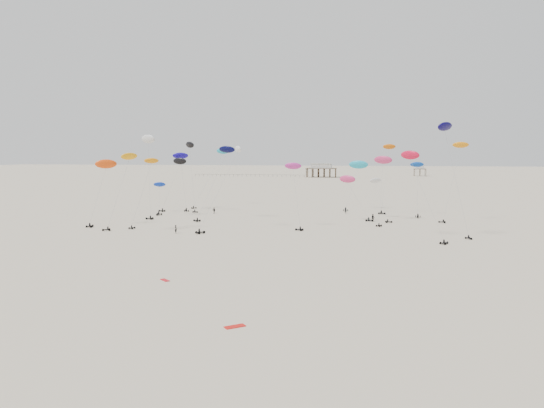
% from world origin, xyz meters
% --- Properties ---
extents(ground_plane, '(900.00, 900.00, 0.00)m').
position_xyz_m(ground_plane, '(0.00, 200.00, 0.00)').
color(ground_plane, beige).
extents(pavilion_main, '(21.00, 13.00, 9.80)m').
position_xyz_m(pavilion_main, '(-10.00, 350.00, 4.22)').
color(pavilion_main, brown).
rests_on(pavilion_main, ground).
extents(pavilion_small, '(9.00, 7.00, 8.00)m').
position_xyz_m(pavilion_small, '(60.00, 380.00, 3.49)').
color(pavilion_small, brown).
rests_on(pavilion_small, ground).
extents(pier_fence, '(80.20, 0.20, 1.50)m').
position_xyz_m(pier_fence, '(-62.00, 350.00, 0.77)').
color(pier_fence, black).
rests_on(pier_fence, ground).
extents(rig_0, '(3.98, 11.03, 15.89)m').
position_xyz_m(rig_0, '(33.97, 132.29, 9.38)').
color(rig_0, black).
rests_on(rig_0, ground).
extents(rig_1, '(7.21, 3.65, 16.73)m').
position_xyz_m(rig_1, '(-31.07, 94.60, 10.99)').
color(rig_1, black).
rests_on(rig_1, ground).
extents(rig_2, '(8.09, 8.99, 21.07)m').
position_xyz_m(rig_2, '(42.68, 122.12, 15.14)').
color(rig_2, black).
rests_on(rig_2, ground).
extents(rig_3, '(5.64, 10.91, 11.38)m').
position_xyz_m(rig_3, '(-39.77, 124.55, 4.83)').
color(rig_3, black).
rests_on(rig_3, ground).
extents(rig_4, '(8.32, 6.84, 24.48)m').
position_xyz_m(rig_4, '(36.23, 94.63, 20.53)').
color(rig_4, black).
rests_on(rig_4, ground).
extents(rig_5, '(9.20, 16.94, 22.87)m').
position_xyz_m(rig_5, '(-28.89, 150.95, 15.66)').
color(rig_5, black).
rests_on(rig_5, ground).
extents(rig_6, '(9.49, 4.02, 12.14)m').
position_xyz_m(rig_6, '(16.16, 117.61, 8.54)').
color(rig_6, black).
rests_on(rig_6, ground).
extents(rig_7, '(5.01, 6.80, 20.37)m').
position_xyz_m(rig_7, '(25.55, 136.23, 11.98)').
color(rig_7, black).
rests_on(rig_7, ground).
extents(rig_8, '(7.94, 10.45, 18.27)m').
position_xyz_m(rig_8, '(-36.82, 136.19, 13.13)').
color(rig_8, black).
rests_on(rig_8, ground).
extents(rig_9, '(5.70, 9.27, 15.99)m').
position_xyz_m(rig_9, '(2.86, 103.06, 11.01)').
color(rig_9, black).
rests_on(rig_9, ground).
extents(rig_10, '(7.36, 8.47, 16.38)m').
position_xyz_m(rig_10, '(-37.69, 133.44, 11.93)').
color(rig_10, black).
rests_on(rig_10, ground).
extents(rig_11, '(6.03, 13.41, 14.44)m').
position_xyz_m(rig_11, '(23.17, 122.59, 7.34)').
color(rig_11, black).
rests_on(rig_11, ground).
extents(rig_12, '(8.43, 4.58, 17.99)m').
position_xyz_m(rig_12, '(-34.55, 90.78, 12.94)').
color(rig_12, black).
rests_on(rig_12, ground).
extents(rig_13, '(6.96, 10.27, 22.87)m').
position_xyz_m(rig_13, '(-39.48, 116.86, 18.41)').
color(rig_13, black).
rests_on(rig_13, ground).
extents(rig_14, '(5.65, 6.30, 21.13)m').
position_xyz_m(rig_14, '(-32.15, 131.13, 17.18)').
color(rig_14, black).
rests_on(rig_14, ground).
extents(rig_15, '(5.31, 9.16, 16.21)m').
position_xyz_m(rig_15, '(-43.98, 99.33, 12.32)').
color(rig_15, black).
rests_on(rig_15, ground).
extents(rig_16, '(5.49, 16.09, 19.40)m').
position_xyz_m(rig_16, '(23.85, 119.04, 14.18)').
color(rig_16, black).
rests_on(rig_16, ground).
extents(rig_17, '(9.68, 12.41, 20.74)m').
position_xyz_m(rig_17, '(-18.58, 116.45, 15.38)').
color(rig_17, black).
rests_on(rig_17, ground).
extents(rig_18, '(8.75, 14.70, 21.49)m').
position_xyz_m(rig_18, '(-12.86, 96.09, 11.01)').
color(rig_18, black).
rests_on(rig_18, ground).
extents(rig_19, '(9.57, 12.92, 19.61)m').
position_xyz_m(rig_19, '(29.89, 92.40, 13.79)').
color(rig_19, black).
rests_on(rig_19, ground).
extents(rig_20, '(7.61, 10.08, 15.87)m').
position_xyz_m(rig_20, '(16.92, 146.42, 12.11)').
color(rig_20, black).
rests_on(rig_20, ground).
extents(spectator_0, '(0.89, 0.94, 2.14)m').
position_xyz_m(spectator_0, '(-21.81, 89.17, 0.00)').
color(spectator_0, black).
rests_on(spectator_0, ground).
extents(spectator_1, '(1.07, 0.65, 2.16)m').
position_xyz_m(spectator_1, '(21.60, 117.15, 0.00)').
color(spectator_1, black).
rests_on(spectator_1, ground).
extents(spectator_2, '(1.27, 0.78, 2.05)m').
position_xyz_m(spectator_2, '(-23.84, 126.83, 0.00)').
color(spectator_2, black).
rests_on(spectator_2, ground).
extents(spectator_3, '(0.93, 0.91, 2.12)m').
position_xyz_m(spectator_3, '(14.00, 133.56, 0.00)').
color(spectator_3, black).
rests_on(spectator_3, ground).
extents(grounded_kite_a, '(2.29, 2.07, 0.08)m').
position_xyz_m(grounded_kite_a, '(6.03, 30.22, 0.00)').
color(grounded_kite_a, red).
rests_on(grounded_kite_a, ground).
extents(grounded_kite_b, '(1.80, 1.73, 0.07)m').
position_xyz_m(grounded_kite_b, '(-8.40, 47.83, 0.00)').
color(grounded_kite_b, red).
rests_on(grounded_kite_b, ground).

